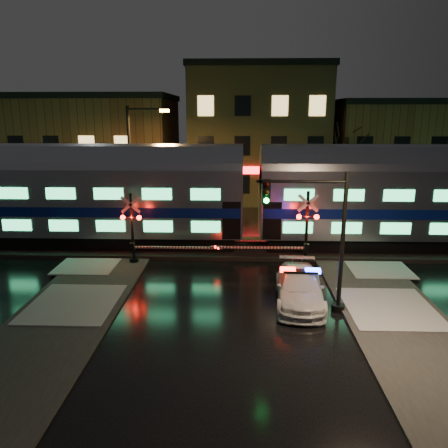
{
  "coord_description": "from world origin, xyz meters",
  "views": [
    {
      "loc": [
        0.33,
        -19.53,
        7.79
      ],
      "look_at": [
        -0.42,
        2.5,
        2.2
      ],
      "focal_mm": 35.0,
      "sensor_mm": 36.0,
      "label": 1
    }
  ],
  "objects": [
    {
      "name": "ground",
      "position": [
        0.0,
        0.0,
        0.0
      ],
      "size": [
        120.0,
        120.0,
        0.0
      ],
      "primitive_type": "plane",
      "color": "black",
      "rests_on": "ground"
    },
    {
      "name": "ballast",
      "position": [
        0.0,
        5.0,
        0.12
      ],
      "size": [
        90.0,
        4.2,
        0.24
      ],
      "primitive_type": "cube",
      "color": "black",
      "rests_on": "ground"
    },
    {
      "name": "sidewalk_left",
      "position": [
        -6.5,
        -6.0,
        0.06
      ],
      "size": [
        4.0,
        20.0,
        0.12
      ],
      "primitive_type": "cube",
      "color": "#2D2D2D",
      "rests_on": "ground"
    },
    {
      "name": "sidewalk_right",
      "position": [
        6.5,
        -6.0,
        0.06
      ],
      "size": [
        4.0,
        20.0,
        0.12
      ],
      "primitive_type": "cube",
      "color": "#2D2D2D",
      "rests_on": "ground"
    },
    {
      "name": "building_left",
      "position": [
        -13.0,
        22.0,
        4.5
      ],
      "size": [
        14.0,
        10.0,
        9.0
      ],
      "primitive_type": "cube",
      "color": "brown",
      "rests_on": "ground"
    },
    {
      "name": "building_mid",
      "position": [
        2.0,
        22.5,
        5.75
      ],
      "size": [
        12.0,
        11.0,
        11.5
      ],
      "primitive_type": "cube",
      "color": "brown",
      "rests_on": "ground"
    },
    {
      "name": "building_right",
      "position": [
        15.0,
        22.0,
        4.25
      ],
      "size": [
        12.0,
        10.0,
        8.5
      ],
      "primitive_type": "cube",
      "color": "brown",
      "rests_on": "ground"
    },
    {
      "name": "train",
      "position": [
        1.05,
        5.0,
        3.38
      ],
      "size": [
        51.0,
        3.12,
        5.92
      ],
      "color": "black",
      "rests_on": "ballast"
    },
    {
      "name": "police_car",
      "position": [
        2.92,
        -2.31,
        0.7
      ],
      "size": [
        2.26,
        4.87,
        1.54
      ],
      "rotation": [
        0.0,
        0.0,
        -0.07
      ],
      "color": "silver",
      "rests_on": "ground"
    },
    {
      "name": "crossing_signal_right",
      "position": [
        3.5,
        2.3,
        1.64
      ],
      "size": [
        5.62,
        0.65,
        3.98
      ],
      "color": "black",
      "rests_on": "ground"
    },
    {
      "name": "crossing_signal_left",
      "position": [
        -4.87,
        2.3,
        1.57
      ],
      "size": [
        5.38,
        0.64,
        3.81
      ],
      "color": "black",
      "rests_on": "ground"
    },
    {
      "name": "traffic_light",
      "position": [
        3.51,
        -3.1,
        3.02
      ],
      "size": [
        3.67,
        0.68,
        5.67
      ],
      "rotation": [
        0.0,
        0.0,
        -0.0
      ],
      "color": "black",
      "rests_on": "ground"
    },
    {
      "name": "streetlight",
      "position": [
        -6.53,
        9.0,
        4.77
      ],
      "size": [
        2.77,
        0.29,
        8.28
      ],
      "color": "black",
      "rests_on": "ground"
    }
  ]
}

